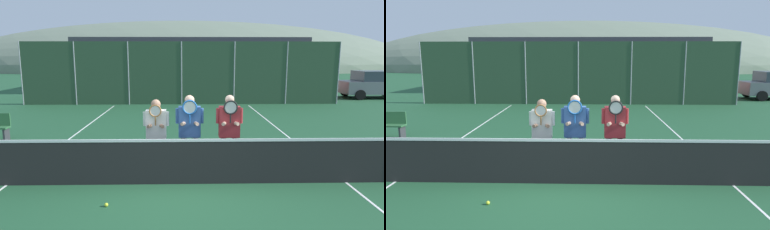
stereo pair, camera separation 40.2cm
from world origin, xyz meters
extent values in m
plane|color=#1E4C2D|center=(0.00, 0.00, 0.00)|extent=(120.00, 120.00, 0.00)
ellipsoid|color=slate|center=(0.00, 62.78, 0.00)|extent=(91.59, 50.88, 17.81)
cube|color=beige|center=(0.60, 18.81, 1.71)|extent=(15.44, 5.00, 3.42)
cube|color=#3D4247|center=(0.60, 18.81, 3.60)|extent=(15.94, 5.50, 0.36)
cylinder|color=gray|center=(-8.45, 11.54, 1.67)|extent=(0.06, 0.06, 3.33)
cylinder|color=gray|center=(-5.63, 11.54, 1.67)|extent=(0.06, 0.06, 3.33)
cylinder|color=gray|center=(-2.82, 11.54, 1.67)|extent=(0.06, 0.06, 3.33)
cylinder|color=gray|center=(0.00, 11.54, 1.67)|extent=(0.06, 0.06, 3.33)
cylinder|color=gray|center=(2.82, 11.54, 1.67)|extent=(0.06, 0.06, 3.33)
cylinder|color=gray|center=(5.63, 11.54, 1.67)|extent=(0.06, 0.06, 3.33)
cylinder|color=gray|center=(8.45, 11.54, 1.67)|extent=(0.06, 0.06, 3.33)
cube|color=#2D4C33|center=(0.00, 11.54, 1.67)|extent=(16.90, 0.02, 3.33)
cube|color=black|center=(0.00, 0.00, 0.46)|extent=(9.33, 0.02, 0.91)
cube|color=white|center=(0.00, 0.00, 0.93)|extent=(9.33, 0.03, 0.06)
cube|color=white|center=(-3.54, 3.00, 0.00)|extent=(0.05, 16.00, 0.01)
cube|color=white|center=(3.54, 3.00, 0.00)|extent=(0.05, 16.00, 0.01)
cylinder|color=black|center=(-0.61, 0.70, 0.40)|extent=(0.13, 0.13, 0.81)
cylinder|color=black|center=(-0.37, 0.70, 0.40)|extent=(0.13, 0.13, 0.81)
cube|color=white|center=(-0.49, 0.70, 1.13)|extent=(0.44, 0.22, 0.64)
sphere|color=#997056|center=(-0.49, 0.70, 1.58)|extent=(0.21, 0.21, 0.21)
cylinder|color=white|center=(-0.74, 0.70, 1.25)|extent=(0.08, 0.08, 0.31)
cylinder|color=white|center=(-0.24, 0.70, 1.25)|extent=(0.08, 0.08, 0.31)
cylinder|color=#997056|center=(-0.60, 0.61, 1.12)|extent=(0.16, 0.27, 0.08)
cylinder|color=#997056|center=(-0.38, 0.61, 1.12)|extent=(0.16, 0.27, 0.08)
cylinder|color=#936033|center=(-0.49, 0.52, 1.24)|extent=(0.03, 0.03, 0.20)
torus|color=#936033|center=(-0.49, 0.52, 1.46)|extent=(0.27, 0.03, 0.27)
cylinder|color=silver|center=(-0.49, 0.52, 1.46)|extent=(0.22, 0.00, 0.22)
cylinder|color=white|center=(0.12, 0.64, 0.43)|extent=(0.13, 0.13, 0.86)
cylinder|color=white|center=(0.39, 0.64, 0.43)|extent=(0.13, 0.13, 0.86)
cube|color=#335693|center=(0.25, 0.64, 1.20)|extent=(0.48, 0.22, 0.68)
sphere|color=tan|center=(0.25, 0.64, 1.68)|extent=(0.22, 0.22, 0.22)
cylinder|color=#335693|center=(-0.01, 0.64, 1.33)|extent=(0.08, 0.08, 0.33)
cylinder|color=#335693|center=(0.52, 0.64, 1.33)|extent=(0.08, 0.08, 0.33)
cylinder|color=tan|center=(0.13, 0.55, 1.18)|extent=(0.16, 0.27, 0.08)
cylinder|color=tan|center=(0.37, 0.55, 1.18)|extent=(0.16, 0.27, 0.08)
cylinder|color=#1E5BAD|center=(0.25, 0.46, 1.30)|extent=(0.03, 0.03, 0.20)
torus|color=#1E5BAD|center=(0.25, 0.46, 1.55)|extent=(0.32, 0.03, 0.32)
cylinder|color=silver|center=(0.25, 0.46, 1.55)|extent=(0.26, 0.00, 0.26)
cylinder|color=black|center=(1.00, 0.60, 0.43)|extent=(0.13, 0.13, 0.86)
cylinder|color=black|center=(1.25, 0.60, 0.43)|extent=(0.13, 0.13, 0.86)
cube|color=maroon|center=(1.13, 0.60, 1.20)|extent=(0.46, 0.22, 0.68)
sphere|color=#DBB293|center=(1.13, 0.60, 1.69)|extent=(0.20, 0.20, 0.20)
cylinder|color=maroon|center=(0.87, 0.60, 1.33)|extent=(0.08, 0.08, 0.33)
cylinder|color=maroon|center=(1.38, 0.60, 1.33)|extent=(0.08, 0.08, 0.33)
cylinder|color=#DBB293|center=(1.01, 0.51, 1.19)|extent=(0.16, 0.27, 0.08)
cylinder|color=#DBB293|center=(1.24, 0.51, 1.19)|extent=(0.16, 0.27, 0.08)
cylinder|color=black|center=(1.13, 0.42, 1.31)|extent=(0.03, 0.03, 0.20)
torus|color=black|center=(1.13, 0.42, 1.55)|extent=(0.31, 0.03, 0.31)
cylinder|color=silver|center=(1.13, 0.42, 1.55)|extent=(0.25, 0.00, 0.25)
cube|color=slate|center=(-3.93, 14.20, 0.71)|extent=(4.65, 1.90, 0.81)
cube|color=#2D3842|center=(-3.93, 14.20, 1.45)|extent=(2.56, 1.74, 0.67)
cylinder|color=black|center=(-2.42, 13.23, 0.30)|extent=(0.60, 0.16, 0.60)
cylinder|color=black|center=(-2.42, 15.17, 0.30)|extent=(0.60, 0.16, 0.60)
cylinder|color=black|center=(-5.44, 13.23, 0.30)|extent=(0.60, 0.16, 0.60)
cylinder|color=black|center=(-5.44, 15.17, 0.30)|extent=(0.60, 0.16, 0.60)
cube|color=navy|center=(1.44, 13.76, 0.69)|extent=(4.66, 1.89, 0.77)
cube|color=#2D3842|center=(1.44, 13.76, 1.39)|extent=(2.56, 1.74, 0.63)
cylinder|color=black|center=(2.96, 12.79, 0.30)|extent=(0.60, 0.16, 0.60)
cylinder|color=black|center=(2.96, 14.72, 0.30)|extent=(0.60, 0.16, 0.60)
cylinder|color=black|center=(-0.07, 12.79, 0.30)|extent=(0.60, 0.16, 0.60)
cylinder|color=black|center=(-0.07, 14.72, 0.30)|extent=(0.60, 0.16, 0.60)
cube|color=maroon|center=(6.80, 13.89, 0.72)|extent=(4.62, 1.88, 0.83)
cube|color=#2D3842|center=(6.80, 13.89, 1.47)|extent=(2.54, 1.73, 0.68)
cylinder|color=black|center=(8.30, 12.93, 0.30)|extent=(0.60, 0.16, 0.60)
cylinder|color=black|center=(8.30, 14.86, 0.30)|extent=(0.60, 0.16, 0.60)
cylinder|color=black|center=(5.30, 12.93, 0.30)|extent=(0.60, 0.16, 0.60)
cylinder|color=black|center=(5.30, 14.86, 0.30)|extent=(0.60, 0.16, 0.60)
cube|color=slate|center=(11.83, 14.00, 0.68)|extent=(4.01, 1.86, 0.75)
cube|color=#2D3842|center=(11.83, 14.00, 1.36)|extent=(2.21, 1.72, 0.62)
cylinder|color=black|center=(10.53, 13.05, 0.30)|extent=(0.60, 0.16, 0.60)
cylinder|color=black|center=(10.53, 14.95, 0.30)|extent=(0.60, 0.16, 0.60)
cube|color=#333338|center=(-5.40, 3.72, 0.20)|extent=(0.06, 0.32, 0.40)
sphere|color=#CCDB33|center=(-1.25, -1.05, 0.03)|extent=(0.07, 0.07, 0.07)
camera|label=1|loc=(0.13, -6.76, 2.66)|focal=32.00mm
camera|label=2|loc=(0.54, -6.76, 2.66)|focal=32.00mm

